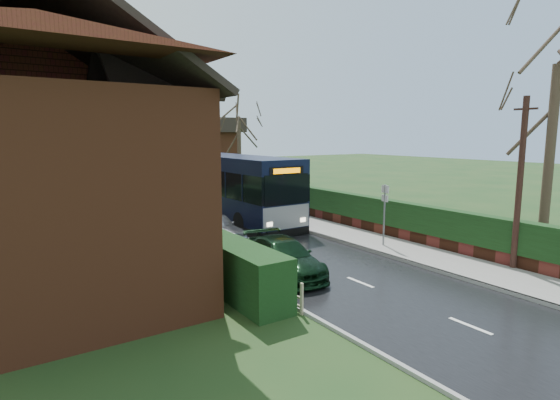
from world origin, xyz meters
TOP-DOWN VIEW (x-y plane):
  - ground at (0.00, 0.00)m, footprint 140.00×140.00m
  - road at (0.00, 10.00)m, footprint 6.00×100.00m
  - pavement at (4.25, 10.00)m, footprint 2.50×100.00m
  - kerb_right at (3.05, 10.00)m, footprint 0.12×100.00m
  - kerb_left at (-3.05, 10.00)m, footprint 0.12×100.00m
  - front_hedge at (-3.90, 5.00)m, footprint 1.20×16.00m
  - picket_fence at (-3.15, 5.00)m, footprint 0.10×16.00m
  - right_wall_hedge at (5.80, 10.00)m, footprint 0.60×50.00m
  - brick_house at (-8.73, 4.78)m, footprint 9.30×14.60m
  - bus at (1.44, 10.64)m, footprint 3.03×12.23m
  - car_silver at (-1.50, 5.97)m, footprint 1.76×3.94m
  - car_green at (-1.60, 0.18)m, footprint 2.40×4.51m
  - car_distant at (2.00, 38.86)m, footprint 1.72×3.68m
  - bus_stop_sign at (4.00, 0.74)m, footprint 0.12×0.42m
  - telegraph_pole at (5.49, -4.10)m, footprint 0.21×0.80m
  - tree_right_near at (7.67, -4.00)m, footprint 4.91×4.91m
  - tree_right_far at (6.50, 18.38)m, footprint 4.36×4.36m

SIDE VIEW (x-z plane):
  - ground at x=0.00m, z-range 0.00..0.00m
  - road at x=0.00m, z-range 0.00..0.02m
  - kerb_left at x=-3.05m, z-range 0.00..0.10m
  - pavement at x=4.25m, z-range 0.00..0.14m
  - kerb_right at x=3.05m, z-range 0.00..0.14m
  - picket_fence at x=-3.15m, z-range 0.00..0.90m
  - car_distant at x=2.00m, z-range 0.00..1.17m
  - car_green at x=-1.60m, z-range 0.00..1.24m
  - car_silver at x=-1.50m, z-range 0.00..1.32m
  - front_hedge at x=-3.90m, z-range 0.00..1.60m
  - right_wall_hedge at x=5.80m, z-range 0.12..1.92m
  - bus_stop_sign at x=4.00m, z-range 0.44..3.21m
  - bus at x=1.44m, z-range -0.02..3.68m
  - telegraph_pole at x=5.49m, z-range 0.04..6.22m
  - brick_house at x=-8.73m, z-range -0.77..9.53m
  - tree_right_far at x=6.50m, z-range 2.08..10.52m
  - tree_right_near at x=7.67m, z-range 2.62..13.23m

